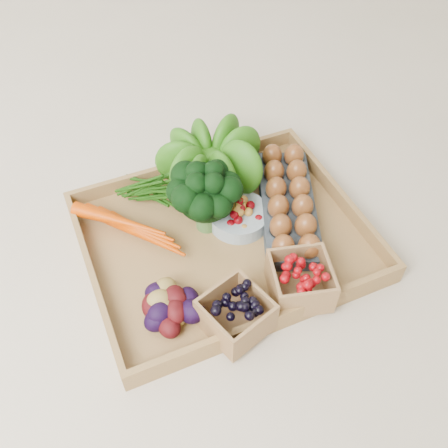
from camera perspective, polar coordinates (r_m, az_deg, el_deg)
name	(u,v)px	position (r m, az deg, el deg)	size (l,w,h in m)	color
ground	(224,243)	(1.03, 0.00, -2.19)	(4.00, 4.00, 0.00)	beige
tray	(224,241)	(1.03, 0.00, -1.93)	(0.55, 0.45, 0.01)	olive
carrots	(129,227)	(1.03, -10.77, -0.28)	(0.21, 0.15, 0.05)	#C53B00
lettuce	(209,157)	(1.08, -1.71, 7.66)	(0.16, 0.16, 0.16)	#2A5B0E
broccoli	(206,207)	(1.00, -2.06, 1.99)	(0.15, 0.15, 0.12)	black
cherry_bowl	(239,217)	(1.04, 1.70, 0.84)	(0.13, 0.13, 0.03)	#8C9EA5
egg_carton	(288,208)	(1.06, 7.28, 1.85)	(0.11, 0.31, 0.04)	#373F46
potatoes	(168,305)	(0.89, -6.45, -9.17)	(0.12, 0.12, 0.07)	#36080B
punnet_blackberry	(236,314)	(0.88, 1.35, -10.30)	(0.10, 0.10, 0.07)	black
punnet_raspberry	(300,281)	(0.92, 8.69, -6.40)	(0.11, 0.11, 0.07)	maroon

